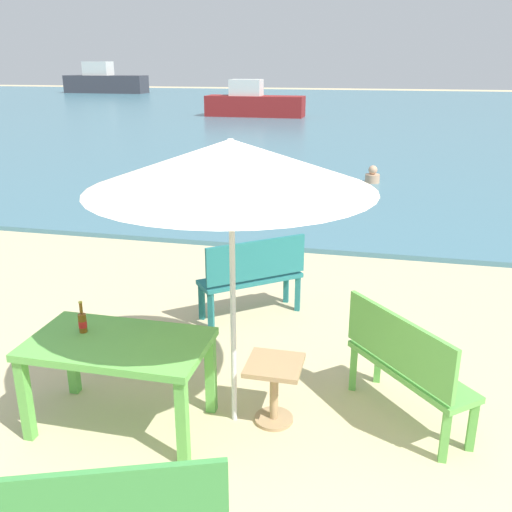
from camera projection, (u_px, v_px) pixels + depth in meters
ground_plane at (228, 471)px, 4.10m from camera, size 120.00×120.00×0.00m
sea_water at (373, 113)px, 31.70m from camera, size 120.00×50.00×0.08m
picnic_table_green at (119, 353)px, 4.42m from camera, size 1.40×0.80×0.76m
beer_bottle_amber at (82, 321)px, 4.49m from camera, size 0.07×0.07×0.26m
patio_umbrella at (231, 165)px, 4.00m from camera, size 2.10×2.10×2.30m
side_table_wood at (274, 383)px, 4.56m from camera, size 0.44×0.44×0.54m
bench_teal_center at (253, 273)px, 6.39m from camera, size 1.16×1.04×0.95m
bench_green_left at (405, 361)px, 4.52m from camera, size 1.06×1.14×0.95m
swimmer_person at (372, 176)px, 13.32m from camera, size 0.34×0.34×0.41m
boat_ferry at (254, 103)px, 29.00m from camera, size 5.04×1.37×1.83m
boat_sailboat at (105, 82)px, 50.03m from camera, size 7.30×1.99×2.66m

